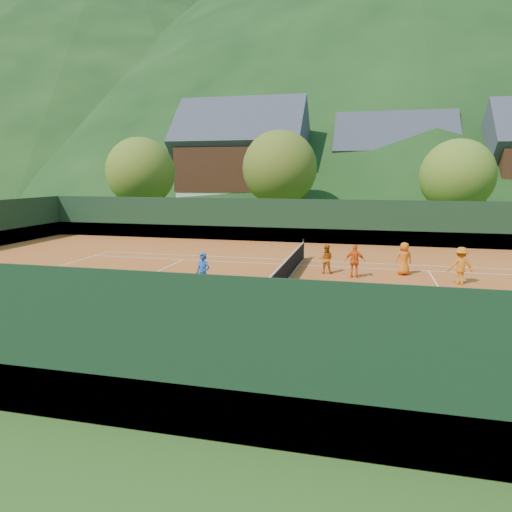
% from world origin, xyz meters
% --- Properties ---
extents(ground, '(400.00, 400.00, 0.00)m').
position_xyz_m(ground, '(0.00, 0.00, 0.00)').
color(ground, '#2A5019').
rests_on(ground, ground).
extents(clay_court, '(40.00, 24.00, 0.02)m').
position_xyz_m(clay_court, '(0.00, 0.00, 0.01)').
color(clay_court, '#C1591F').
rests_on(clay_court, ground).
extents(mountain_far, '(280.00, 280.00, 110.00)m').
position_xyz_m(mountain_far, '(10.00, 160.00, 55.00)').
color(mountain_far, black).
rests_on(mountain_far, ground).
extents(mountain_far_left, '(260.00, 260.00, 100.00)m').
position_xyz_m(mountain_far_left, '(-90.00, 150.00, 50.00)').
color(mountain_far_left, '#173311').
rests_on(mountain_far_left, ground).
extents(coach, '(0.66, 0.50, 1.62)m').
position_xyz_m(coach, '(-2.80, -2.50, 0.83)').
color(coach, '#194BA8').
rests_on(coach, clay_court).
extents(student_a, '(0.70, 0.56, 1.39)m').
position_xyz_m(student_a, '(1.57, 2.42, 0.71)').
color(student_a, '#CE6412').
rests_on(student_a, clay_court).
extents(student_b, '(0.90, 0.38, 1.53)m').
position_xyz_m(student_b, '(2.92, 1.77, 0.79)').
color(student_b, orange).
rests_on(student_b, clay_court).
extents(student_c, '(0.86, 0.69, 1.54)m').
position_xyz_m(student_c, '(5.13, 2.92, 0.79)').
color(student_c, orange).
rests_on(student_c, clay_court).
extents(student_d, '(1.11, 0.73, 1.60)m').
position_xyz_m(student_d, '(7.34, 1.57, 0.82)').
color(student_d, orange).
rests_on(student_d, clay_court).
extents(tennis_ball_0, '(0.07, 0.07, 0.07)m').
position_xyz_m(tennis_ball_0, '(5.86, -3.80, 0.05)').
color(tennis_ball_0, '#EFF629').
rests_on(tennis_ball_0, clay_court).
extents(tennis_ball_1, '(0.07, 0.07, 0.07)m').
position_xyz_m(tennis_ball_1, '(-0.15, -7.38, 0.05)').
color(tennis_ball_1, '#EFF629').
rests_on(tennis_ball_1, clay_court).
extents(tennis_ball_2, '(0.07, 0.07, 0.07)m').
position_xyz_m(tennis_ball_2, '(2.00, -7.62, 0.05)').
color(tennis_ball_2, '#EFF629').
rests_on(tennis_ball_2, clay_court).
extents(tennis_ball_3, '(0.07, 0.07, 0.07)m').
position_xyz_m(tennis_ball_3, '(2.04, -4.57, 0.05)').
color(tennis_ball_3, '#EFF629').
rests_on(tennis_ball_3, clay_court).
extents(tennis_ball_4, '(0.07, 0.07, 0.07)m').
position_xyz_m(tennis_ball_4, '(6.50, -5.35, 0.05)').
color(tennis_ball_4, '#EFF629').
rests_on(tennis_ball_4, clay_court).
extents(tennis_ball_5, '(0.07, 0.07, 0.07)m').
position_xyz_m(tennis_ball_5, '(-3.56, -4.04, 0.05)').
color(tennis_ball_5, '#EFF629').
rests_on(tennis_ball_5, clay_court).
extents(tennis_ball_7, '(0.07, 0.07, 0.07)m').
position_xyz_m(tennis_ball_7, '(1.84, -5.43, 0.05)').
color(tennis_ball_7, '#EFF629').
rests_on(tennis_ball_7, clay_court).
extents(tennis_ball_9, '(0.07, 0.07, 0.07)m').
position_xyz_m(tennis_ball_9, '(-3.51, -7.00, 0.05)').
color(tennis_ball_9, '#EFF629').
rests_on(tennis_ball_9, clay_court).
extents(tennis_ball_10, '(0.07, 0.07, 0.07)m').
position_xyz_m(tennis_ball_10, '(-9.13, -5.50, 0.05)').
color(tennis_ball_10, '#EFF629').
rests_on(tennis_ball_10, clay_court).
extents(tennis_ball_11, '(0.07, 0.07, 0.07)m').
position_xyz_m(tennis_ball_11, '(-2.15, -3.22, 0.05)').
color(tennis_ball_11, '#EFF629').
rests_on(tennis_ball_11, clay_court).
extents(tennis_ball_12, '(0.07, 0.07, 0.07)m').
position_xyz_m(tennis_ball_12, '(-4.17, -6.71, 0.05)').
color(tennis_ball_12, '#EFF629').
rests_on(tennis_ball_12, clay_court).
extents(tennis_ball_13, '(0.07, 0.07, 0.07)m').
position_xyz_m(tennis_ball_13, '(-5.71, -9.32, 0.05)').
color(tennis_ball_13, '#EFF629').
rests_on(tennis_ball_13, clay_court).
extents(tennis_ball_14, '(0.07, 0.07, 0.07)m').
position_xyz_m(tennis_ball_14, '(5.17, -0.96, 0.05)').
color(tennis_ball_14, '#EFF629').
rests_on(tennis_ball_14, clay_court).
extents(tennis_ball_15, '(0.07, 0.07, 0.07)m').
position_xyz_m(tennis_ball_15, '(1.48, -8.70, 0.05)').
color(tennis_ball_15, '#EFF629').
rests_on(tennis_ball_15, clay_court).
extents(tennis_ball_16, '(0.07, 0.07, 0.07)m').
position_xyz_m(tennis_ball_16, '(-8.85, -3.85, 0.05)').
color(tennis_ball_16, '#EFF629').
rests_on(tennis_ball_16, clay_court).
extents(tennis_ball_17, '(0.07, 0.07, 0.07)m').
position_xyz_m(tennis_ball_17, '(4.93, -5.97, 0.05)').
color(tennis_ball_17, '#EFF629').
rests_on(tennis_ball_17, clay_court).
extents(tennis_ball_18, '(0.07, 0.07, 0.07)m').
position_xyz_m(tennis_ball_18, '(-0.70, -2.59, 0.05)').
color(tennis_ball_18, '#EFF629').
rests_on(tennis_ball_18, clay_court).
extents(tennis_ball_19, '(0.07, 0.07, 0.07)m').
position_xyz_m(tennis_ball_19, '(-2.83, -5.89, 0.05)').
color(tennis_ball_19, '#EFF629').
rests_on(tennis_ball_19, clay_court).
extents(tennis_ball_20, '(0.07, 0.07, 0.07)m').
position_xyz_m(tennis_ball_20, '(5.08, -0.96, 0.05)').
color(tennis_ball_20, '#EFF629').
rests_on(tennis_ball_20, clay_court).
extents(tennis_ball_21, '(0.07, 0.07, 0.07)m').
position_xyz_m(tennis_ball_21, '(-0.29, -6.03, 0.05)').
color(tennis_ball_21, '#EFF629').
rests_on(tennis_ball_21, clay_court).
extents(court_lines, '(23.83, 11.03, 0.00)m').
position_xyz_m(court_lines, '(0.00, 0.00, 0.02)').
color(court_lines, white).
rests_on(court_lines, clay_court).
extents(tennis_net, '(0.10, 12.07, 1.10)m').
position_xyz_m(tennis_net, '(0.00, 0.00, 0.52)').
color(tennis_net, black).
rests_on(tennis_net, clay_court).
extents(perimeter_fence, '(40.40, 24.24, 3.00)m').
position_xyz_m(perimeter_fence, '(0.00, 0.00, 1.27)').
color(perimeter_fence, black).
rests_on(perimeter_fence, clay_court).
extents(ball_hopper, '(0.57, 0.57, 1.00)m').
position_xyz_m(ball_hopper, '(-5.26, -4.89, 0.77)').
color(ball_hopper, black).
rests_on(ball_hopper, clay_court).
extents(chalet_left, '(13.80, 9.93, 12.92)m').
position_xyz_m(chalet_left, '(-10.00, 30.00, 5.65)').
color(chalet_left, beige).
rests_on(chalet_left, ground).
extents(chalet_mid, '(12.65, 8.82, 11.45)m').
position_xyz_m(chalet_mid, '(6.00, 34.00, 4.99)').
color(chalet_mid, beige).
rests_on(chalet_mid, ground).
extents(tree_a, '(6.00, 6.00, 7.88)m').
position_xyz_m(tree_a, '(-16.00, 18.00, 4.87)').
color(tree_a, '#3E2718').
rests_on(tree_a, ground).
extents(tree_b, '(6.40, 6.40, 8.40)m').
position_xyz_m(tree_b, '(-4.00, 20.00, 5.19)').
color(tree_b, '#3B2417').
rests_on(tree_b, ground).
extents(tree_c, '(5.60, 5.60, 7.35)m').
position_xyz_m(tree_c, '(10.00, 19.00, 4.54)').
color(tree_c, '#3C2618').
rests_on(tree_c, ground).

